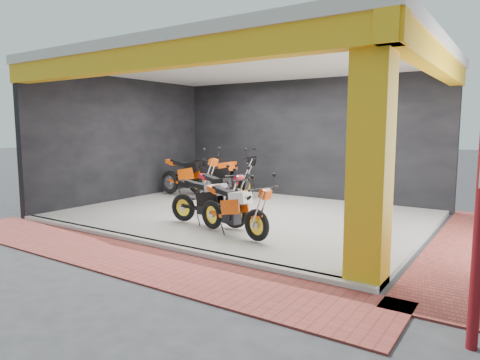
# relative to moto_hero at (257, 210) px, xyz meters

# --- Properties ---
(ground) EXTENTS (80.00, 80.00, 0.00)m
(ground) POSITION_rel_moto_hero_xyz_m (-1.58, 0.06, -0.69)
(ground) COLOR #2D2D30
(ground) RESTS_ON ground
(showroom_floor) EXTENTS (8.00, 6.00, 0.10)m
(showroom_floor) POSITION_rel_moto_hero_xyz_m (-1.58, 2.06, -0.64)
(showroom_floor) COLOR white
(showroom_floor) RESTS_ON ground
(showroom_ceiling) EXTENTS (8.40, 6.40, 0.20)m
(showroom_ceiling) POSITION_rel_moto_hero_xyz_m (-1.58, 2.06, 2.91)
(showroom_ceiling) COLOR beige
(showroom_ceiling) RESTS_ON corner_column
(back_wall) EXTENTS (8.20, 0.20, 3.50)m
(back_wall) POSITION_rel_moto_hero_xyz_m (-1.58, 5.16, 1.06)
(back_wall) COLOR black
(back_wall) RESTS_ON ground
(left_wall) EXTENTS (0.20, 6.20, 3.50)m
(left_wall) POSITION_rel_moto_hero_xyz_m (-5.68, 2.06, 1.06)
(left_wall) COLOR black
(left_wall) RESTS_ON ground
(corner_column) EXTENTS (0.50, 0.50, 3.50)m
(corner_column) POSITION_rel_moto_hero_xyz_m (2.17, -0.69, 1.06)
(corner_column) COLOR gold
(corner_column) RESTS_ON ground
(header_beam_front) EXTENTS (8.40, 0.30, 0.40)m
(header_beam_front) POSITION_rel_moto_hero_xyz_m (-1.58, -0.94, 2.61)
(header_beam_front) COLOR gold
(header_beam_front) RESTS_ON corner_column
(header_beam_right) EXTENTS (0.30, 6.40, 0.40)m
(header_beam_right) POSITION_rel_moto_hero_xyz_m (2.42, 2.06, 2.61)
(header_beam_right) COLOR gold
(header_beam_right) RESTS_ON corner_column
(floor_kerb) EXTENTS (8.00, 0.20, 0.10)m
(floor_kerb) POSITION_rel_moto_hero_xyz_m (-1.58, -0.96, -0.64)
(floor_kerb) COLOR white
(floor_kerb) RESTS_ON ground
(paver_front) EXTENTS (9.00, 1.40, 0.03)m
(paver_front) POSITION_rel_moto_hero_xyz_m (-1.58, -1.74, -0.67)
(paver_front) COLOR #973831
(paver_front) RESTS_ON ground
(paver_right) EXTENTS (1.40, 7.00, 0.03)m
(paver_right) POSITION_rel_moto_hero_xyz_m (3.22, 2.06, -0.67)
(paver_right) COLOR #973831
(paver_right) RESTS_ON ground
(moto_hero) EXTENTS (2.04, 1.14, 1.18)m
(moto_hero) POSITION_rel_moto_hero_xyz_m (0.00, 0.00, 0.00)
(moto_hero) COLOR #E44A09
(moto_hero) RESTS_ON showroom_floor
(moto_row_a) EXTENTS (2.02, 0.86, 1.21)m
(moto_row_a) POSITION_rel_moto_hero_xyz_m (-0.88, 0.59, 0.01)
(moto_row_a) COLOR black
(moto_row_a) RESTS_ON showroom_floor
(moto_row_b) EXTENTS (2.06, 1.29, 1.18)m
(moto_row_b) POSITION_rel_moto_hero_xyz_m (-1.52, 1.48, 0.00)
(moto_row_b) COLOR #AF1220
(moto_row_b) RESTS_ON showroom_floor
(moto_row_c) EXTENTS (2.42, 1.23, 1.41)m
(moto_row_c) POSITION_rel_moto_hero_xyz_m (-2.78, 3.85, 0.12)
(moto_row_c) COLOR black
(moto_row_c) RESTS_ON showroom_floor
(moto_row_d) EXTENTS (2.36, 0.98, 1.41)m
(moto_row_d) POSITION_rel_moto_hero_xyz_m (-3.55, 3.12, 0.12)
(moto_row_d) COLOR #F4510A
(moto_row_d) RESTS_ON showroom_floor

